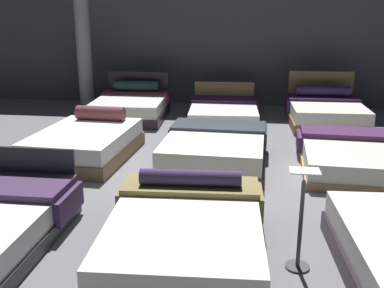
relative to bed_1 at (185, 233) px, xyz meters
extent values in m
cube|color=slate|center=(0.02, 2.46, -0.25)|extent=(18.00, 18.00, 0.02)
cube|color=#47474C|center=(0.02, 7.72, 1.51)|extent=(18.00, 0.06, 3.50)
cube|color=#292D2E|center=(-2.25, 0.84, 0.17)|extent=(1.52, 0.05, 0.81)
cube|color=#463053|center=(-2.25, 0.45, 0.22)|extent=(1.60, 0.73, 0.08)
cube|color=#463053|center=(-1.43, 0.46, 0.04)|extent=(0.09, 0.71, 0.29)
cube|color=black|center=(0.00, -0.06, -0.13)|extent=(1.69, 2.20, 0.21)
cube|color=silver|center=(0.00, -0.06, 0.09)|extent=(1.63, 2.13, 0.23)
cube|color=olive|center=(-0.04, 0.69, 0.24)|extent=(1.59, 0.64, 0.07)
cube|color=olive|center=(-0.83, 0.65, 0.06)|extent=(0.10, 0.56, 0.29)
cube|color=olive|center=(0.75, 0.73, 0.06)|extent=(0.10, 0.56, 0.29)
cylinder|color=#392A52|center=(-0.03, 0.63, 0.37)|extent=(1.16, 0.25, 0.18)
cube|color=brown|center=(-2.17, 2.89, -0.13)|extent=(1.59, 2.19, 0.22)
cube|color=white|center=(-2.17, 2.89, 0.11)|extent=(1.53, 2.12, 0.26)
cylinder|color=brown|center=(-2.13, 3.64, 0.37)|extent=(0.92, 0.31, 0.26)
cube|color=#302C2C|center=(0.05, 2.84, -0.15)|extent=(1.69, 2.11, 0.17)
cube|color=beige|center=(0.05, 2.84, 0.08)|extent=(1.62, 2.05, 0.30)
cube|color=#2C3139|center=(0.07, 3.47, 0.26)|extent=(1.62, 0.79, 0.05)
cube|color=#2C3139|center=(-0.73, 3.49, 0.11)|extent=(0.07, 0.74, 0.25)
cube|color=#2C3139|center=(0.88, 3.44, 0.11)|extent=(0.07, 0.74, 0.25)
cube|color=olive|center=(2.20, 2.85, -0.18)|extent=(1.60, 2.10, 0.12)
cube|color=silver|center=(2.20, 2.85, 0.02)|extent=(1.54, 2.04, 0.26)
cube|color=#48254D|center=(2.24, 3.52, 0.19)|extent=(1.52, 0.70, 0.09)
cube|color=#48254D|center=(1.47, 3.56, 0.01)|extent=(0.12, 0.63, 0.26)
cube|color=black|center=(-2.16, 5.76, -0.13)|extent=(1.69, 2.04, 0.21)
cube|color=silver|center=(-2.16, 5.76, 0.10)|extent=(1.63, 1.97, 0.26)
cube|color=black|center=(-2.20, 6.74, 0.24)|extent=(1.51, 0.11, 0.95)
cube|color=brown|center=(-2.19, 6.47, 0.26)|extent=(1.60, 0.56, 0.06)
cube|color=brown|center=(-2.98, 6.43, 0.13)|extent=(0.08, 0.49, 0.21)
cube|color=brown|center=(-1.39, 6.50, 0.13)|extent=(0.08, 0.49, 0.21)
cylinder|color=#233B33|center=(-2.19, 6.50, 0.41)|extent=(1.09, 0.29, 0.24)
cube|color=olive|center=(0.01, 5.74, -0.17)|extent=(1.64, 2.07, 0.14)
cube|color=silver|center=(0.01, 5.74, 0.02)|extent=(1.58, 2.00, 0.22)
cube|color=olive|center=(-0.05, 6.73, 0.14)|extent=(1.44, 0.12, 0.75)
cube|color=#46224A|center=(-0.03, 6.36, 0.16)|extent=(1.54, 0.76, 0.06)
cube|color=#46224A|center=(-0.79, 6.32, -0.02)|extent=(0.10, 0.68, 0.30)
cube|color=#46224A|center=(0.73, 6.41, -0.02)|extent=(0.10, 0.68, 0.30)
cube|color=brown|center=(2.25, 5.75, -0.14)|extent=(1.64, 1.96, 0.21)
cube|color=silver|center=(2.25, 5.75, 0.10)|extent=(1.58, 1.89, 0.27)
cube|color=brown|center=(2.22, 6.70, 0.29)|extent=(1.49, 0.09, 1.05)
cube|color=#43224E|center=(2.23, 6.33, 0.26)|extent=(1.58, 0.73, 0.06)
cube|color=#43224E|center=(1.44, 6.31, 0.11)|extent=(0.09, 0.68, 0.24)
cube|color=#43224E|center=(3.02, 6.36, 0.11)|extent=(0.09, 0.68, 0.24)
cylinder|color=#382651|center=(2.23, 6.35, 0.41)|extent=(1.22, 0.27, 0.23)
cylinder|color=#3F3F44|center=(1.13, -0.10, -0.23)|extent=(0.24, 0.24, 0.02)
cylinder|color=#3F3F44|center=(1.13, -0.10, 0.22)|extent=(0.04, 0.04, 0.91)
cube|color=white|center=(1.13, -0.10, 0.77)|extent=(0.28, 0.20, 0.01)
cylinder|color=#99999E|center=(-3.61, 6.86, 1.51)|extent=(0.36, 0.36, 3.50)
camera|label=1|loc=(0.62, -4.04, 2.19)|focal=41.66mm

